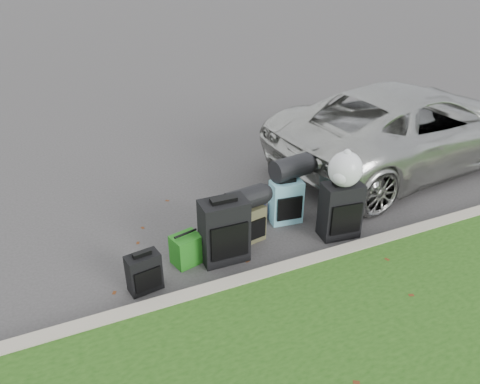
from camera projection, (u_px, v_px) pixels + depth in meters
name	position (u px, v px, depth m)	size (l,w,h in m)	color
ground	(253.00, 232.00, 6.38)	(120.00, 120.00, 0.00)	#383535
curb	(289.00, 269.00, 5.55)	(120.00, 0.18, 0.15)	#9E937F
suv	(410.00, 126.00, 8.02)	(2.32, 5.03, 1.40)	#B7B7B2
suitcase_small_black	(144.00, 272.00, 5.24)	(0.37, 0.21, 0.47)	black
suitcase_large_black_left	(224.00, 231.00, 5.67)	(0.57, 0.34, 0.82)	black
suitcase_olive	(250.00, 224.00, 6.11)	(0.36, 0.23, 0.50)	#3C3B25
suitcase_teal	(286.00, 202.00, 6.50)	(0.43, 0.26, 0.62)	#5C97B5
suitcase_large_black_right	(340.00, 210.00, 6.15)	(0.51, 0.31, 0.77)	black
tote_green	(186.00, 249.00, 5.70)	(0.34, 0.27, 0.38)	#1F6F18
tote_navy	(256.00, 209.00, 6.65)	(0.26, 0.20, 0.28)	#151D4C
duffel_left	(246.00, 199.00, 5.90)	(0.28, 0.28, 0.52)	black
duffel_right	(291.00, 168.00, 6.38)	(0.31, 0.31, 0.56)	black
trash_bag	(345.00, 169.00, 5.84)	(0.44, 0.44, 0.44)	silver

